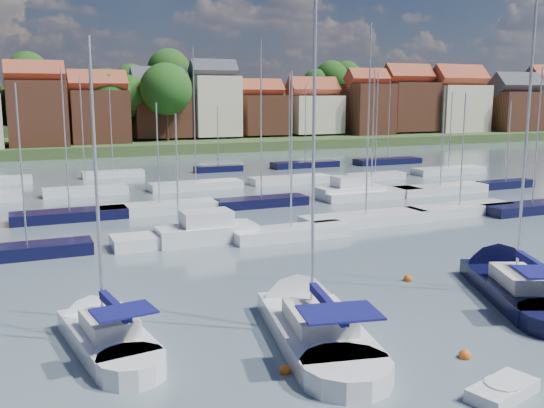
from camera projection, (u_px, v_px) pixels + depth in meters
name	position (u px, v px, depth m)	size (l,w,h in m)	color
ground	(199.00, 195.00, 63.08)	(260.00, 260.00, 0.00)	#45545E
sailboat_left	(100.00, 331.00, 25.80)	(3.98, 10.19, 13.57)	silver
sailboat_centre	(304.00, 317.00, 27.48)	(5.86, 13.35, 17.50)	silver
sailboat_navy	(506.00, 280.00, 33.00)	(8.66, 13.87, 18.68)	black
tender	(503.00, 390.00, 20.89)	(3.00, 1.99, 0.60)	silver
buoy_c	(285.00, 373.00, 22.71)	(0.43, 0.43, 0.43)	#D85914
buoy_d	(465.00, 358.00, 23.99)	(0.50, 0.50, 0.50)	#D85914
buoy_e	(408.00, 281.00, 33.96)	(0.49, 0.49, 0.49)	#D85914
marina_field	(232.00, 197.00, 59.36)	(79.62, 41.41, 15.93)	silver
far_shore_town	(99.00, 118.00, 146.94)	(212.46, 90.00, 22.27)	#3F5028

